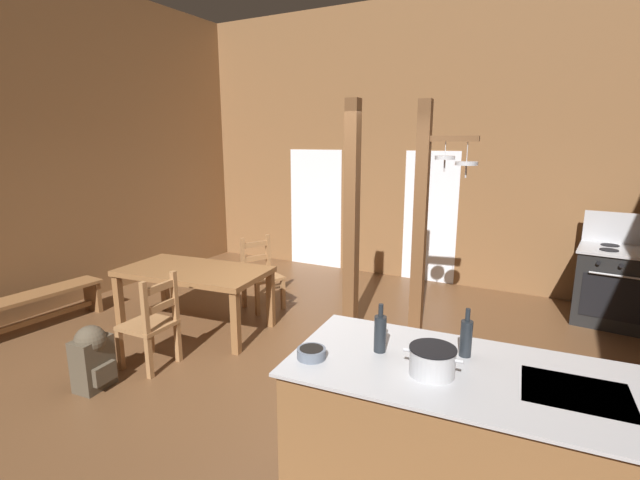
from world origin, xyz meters
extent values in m
cube|color=brown|center=(0.00, 0.00, -0.05)|extent=(8.20, 7.96, 0.10)
cube|color=brown|center=(0.00, 3.65, 2.14)|extent=(8.20, 0.14, 4.29)
cube|color=brown|center=(-3.77, 0.00, 2.14)|extent=(0.14, 7.96, 4.29)
cube|color=white|center=(-1.66, 3.58, 1.02)|extent=(1.00, 0.01, 2.05)
cube|color=white|center=(0.37, 3.58, 1.02)|extent=(0.84, 0.01, 2.05)
cube|color=brown|center=(1.82, -0.92, 0.45)|extent=(2.16, 1.04, 0.90)
cube|color=#B7BABF|center=(1.82, -0.92, 0.91)|extent=(2.22, 1.11, 0.02)
cube|color=black|center=(2.29, -0.89, 0.92)|extent=(0.55, 0.44, 0.00)
cube|color=black|center=(1.79, -0.50, 0.05)|extent=(1.99, 0.18, 0.10)
cube|color=black|center=(2.97, 2.93, 0.45)|extent=(1.17, 0.87, 0.90)
cube|color=black|center=(2.93, 2.55, 0.42)|extent=(0.93, 0.10, 0.52)
cylinder|color=#B7BABF|center=(2.93, 2.52, 0.70)|extent=(0.82, 0.11, 0.02)
cube|color=#B7BABF|center=(2.97, 2.93, 0.92)|extent=(1.22, 0.91, 0.03)
cube|color=#B7BABF|center=(3.00, 3.29, 1.12)|extent=(1.14, 0.16, 0.40)
cylinder|color=black|center=(2.71, 2.81, 0.94)|extent=(0.22, 0.22, 0.01)
cylinder|color=black|center=(2.74, 3.11, 0.94)|extent=(0.22, 0.22, 0.01)
cylinder|color=black|center=(2.82, 2.55, 0.82)|extent=(0.05, 0.03, 0.04)
cylinder|color=black|center=(2.60, 2.57, 0.82)|extent=(0.05, 0.03, 0.04)
cube|color=brown|center=(0.76, 1.59, 1.32)|extent=(0.15, 0.15, 2.64)
cube|color=brown|center=(1.01, 1.61, 2.22)|extent=(0.65, 0.12, 0.06)
cylinder|color=#B7BABF|center=(0.99, 1.61, 2.13)|extent=(0.01, 0.01, 0.18)
cylinder|color=#B7BABF|center=(0.99, 1.61, 2.02)|extent=(0.22, 0.22, 0.04)
cylinder|color=#B7BABF|center=(0.99, 1.61, 1.94)|extent=(0.02, 0.02, 0.14)
cylinder|color=#B7BABF|center=(1.22, 1.62, 2.10)|extent=(0.01, 0.01, 0.24)
cylinder|color=#B7BABF|center=(1.22, 1.62, 1.96)|extent=(0.25, 0.25, 0.04)
cylinder|color=#B7BABF|center=(1.22, 1.62, 1.88)|extent=(0.02, 0.02, 0.14)
cube|color=brown|center=(0.11, 1.15, 1.32)|extent=(0.14, 0.14, 2.64)
cube|color=brown|center=(-1.56, 0.40, 0.71)|extent=(1.79, 1.08, 0.06)
cube|color=brown|center=(-2.39, 0.70, 0.34)|extent=(0.09, 0.09, 0.68)
cube|color=brown|center=(-0.82, 0.88, 0.34)|extent=(0.09, 0.09, 0.68)
cube|color=brown|center=(-2.30, -0.07, 0.34)|extent=(0.09, 0.09, 0.68)
cube|color=brown|center=(-0.73, 0.10, 0.34)|extent=(0.09, 0.09, 0.68)
cube|color=#9E7044|center=(-1.25, 1.33, 0.43)|extent=(0.59, 0.59, 0.04)
cube|color=#9E7044|center=(-0.99, 1.42, 0.21)|extent=(0.07, 0.07, 0.41)
cube|color=#9E7044|center=(-1.16, 1.08, 0.21)|extent=(0.07, 0.07, 0.41)
cube|color=#9E7044|center=(-1.33, 1.59, 0.47)|extent=(0.07, 0.07, 0.95)
cube|color=#9E7044|center=(-1.50, 1.25, 0.47)|extent=(0.07, 0.07, 0.95)
cube|color=#9E7044|center=(-1.41, 1.42, 0.84)|extent=(0.20, 0.36, 0.07)
cube|color=#9E7044|center=(-1.41, 1.42, 0.65)|extent=(0.20, 0.36, 0.07)
cube|color=#9E7044|center=(-1.33, -0.50, 0.43)|extent=(0.45, 0.45, 0.04)
cube|color=#9E7044|center=(-1.51, -0.70, 0.21)|extent=(0.05, 0.05, 0.41)
cube|color=#9E7044|center=(-1.53, -0.32, 0.21)|extent=(0.05, 0.05, 0.41)
cube|color=#9E7044|center=(-1.13, -0.69, 0.47)|extent=(0.05, 0.05, 0.95)
cube|color=#9E7044|center=(-1.15, -0.31, 0.47)|extent=(0.05, 0.05, 0.95)
cube|color=#9E7044|center=(-1.14, -0.50, 0.84)|extent=(0.05, 0.38, 0.07)
cube|color=#9E7044|center=(-1.14, -0.50, 0.65)|extent=(0.05, 0.38, 0.07)
cube|color=brown|center=(-3.23, -0.53, 0.42)|extent=(0.45, 1.63, 0.04)
cube|color=brown|center=(-3.19, 0.21, 0.20)|extent=(0.31, 0.08, 0.40)
cube|color=brown|center=(-3.23, -0.53, 0.12)|extent=(0.14, 1.41, 0.06)
cube|color=#4C4233|center=(-1.44, -1.04, 0.24)|extent=(0.25, 0.34, 0.48)
cube|color=#4C4233|center=(-1.31, -1.03, 0.17)|extent=(0.08, 0.23, 0.17)
cylinder|color=black|center=(-1.58, -0.96, 0.24)|extent=(0.04, 0.04, 0.38)
cylinder|color=black|center=(-1.56, -1.15, 0.24)|extent=(0.04, 0.04, 0.38)
sphere|color=#4C4233|center=(-1.44, -1.04, 0.46)|extent=(0.29, 0.29, 0.27)
cylinder|color=#B7BABF|center=(1.58, -1.06, 1.00)|extent=(0.25, 0.25, 0.15)
cylinder|color=black|center=(1.58, -1.06, 1.08)|extent=(0.26, 0.26, 0.01)
cylinder|color=#B7BABF|center=(1.44, -1.06, 1.04)|extent=(0.05, 0.02, 0.02)
cylinder|color=#B7BABF|center=(1.72, -1.06, 1.04)|extent=(0.05, 0.02, 0.02)
cylinder|color=slate|center=(0.90, -1.20, 0.95)|extent=(0.17, 0.17, 0.06)
cylinder|color=black|center=(0.90, -1.20, 0.99)|extent=(0.14, 0.14, 0.00)
cylinder|color=#1E2328|center=(1.71, -0.75, 1.04)|extent=(0.07, 0.07, 0.22)
cylinder|color=#1E2328|center=(1.71, -0.75, 1.19)|extent=(0.03, 0.03, 0.08)
cylinder|color=#1E2328|center=(1.23, -0.93, 1.04)|extent=(0.08, 0.08, 0.23)
cylinder|color=#1E2328|center=(1.23, -0.93, 1.19)|extent=(0.03, 0.03, 0.08)
camera|label=1|loc=(2.11, -3.38, 2.20)|focal=25.35mm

